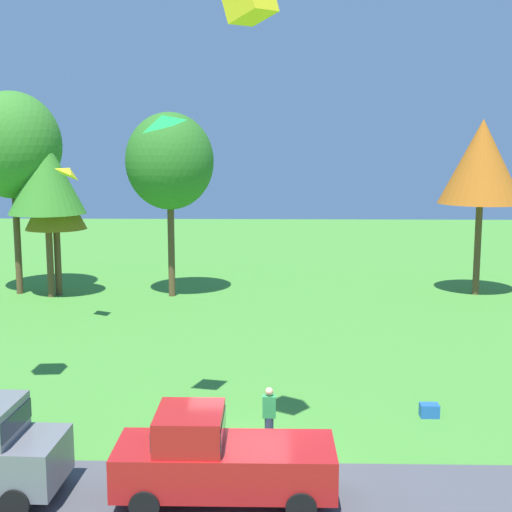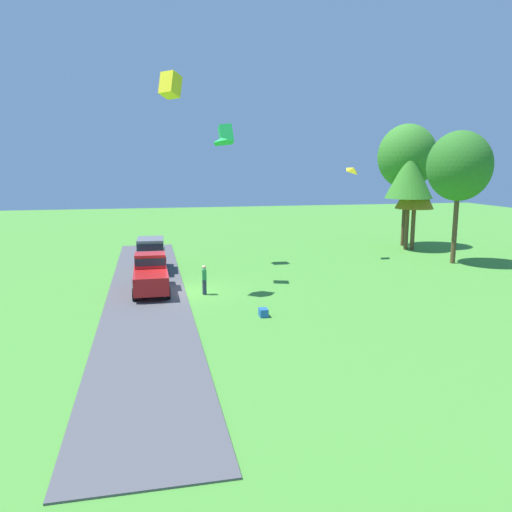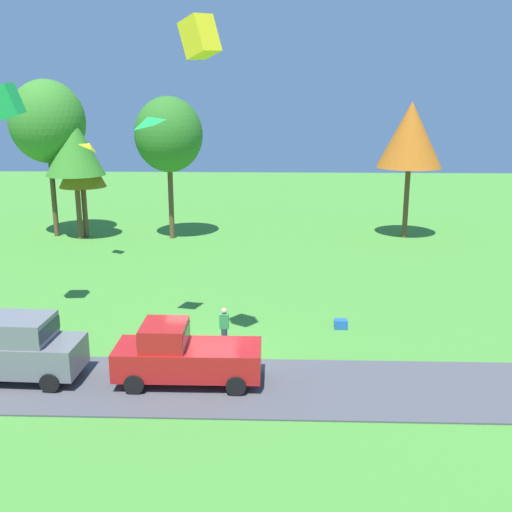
{
  "view_description": "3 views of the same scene",
  "coord_description": "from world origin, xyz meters",
  "views": [
    {
      "loc": [
        0.81,
        -17.42,
        8.17
      ],
      "look_at": [
        0.23,
        5.69,
        4.51
      ],
      "focal_mm": 50.0,
      "sensor_mm": 36.0,
      "label": 1
    },
    {
      "loc": [
        28.43,
        -2.07,
        7.29
      ],
      "look_at": [
        1.83,
        3.64,
        2.34
      ],
      "focal_mm": 35.0,
      "sensor_mm": 36.0,
      "label": 2
    },
    {
      "loc": [
        2.71,
        -21.07,
        9.59
      ],
      "look_at": [
        1.83,
        4.43,
        2.89
      ],
      "focal_mm": 42.0,
      "sensor_mm": 36.0,
      "label": 3
    }
  ],
  "objects": [
    {
      "name": "tree_right_of_center",
      "position": [
        -4.68,
        20.28,
        7.22
      ],
      "size": [
        4.65,
        4.65,
        9.81
      ],
      "color": "brown",
      "rests_on": "ground"
    },
    {
      "name": "kite_diamond_mid_center",
      "position": [
        -8.04,
        13.44,
        6.96
      ],
      "size": [
        1.26,
        1.28,
        0.67
      ],
      "primitive_type": "pyramid",
      "rotation": [
        -0.48,
        0.0,
        5.29
      ],
      "color": "yellow"
    },
    {
      "name": "tree_center_back",
      "position": [
        -13.15,
        20.69,
        8.06
      ],
      "size": [
        5.18,
        5.18,
        10.94
      ],
      "color": "brown",
      "rests_on": "ground"
    },
    {
      "name": "cooler_box",
      "position": [
        5.54,
        3.21,
        0.2
      ],
      "size": [
        0.56,
        0.4,
        0.4
      ],
      "primitive_type": "cube",
      "color": "blue",
      "rests_on": "ground"
    },
    {
      "name": "car_pickup_far_end",
      "position": [
        -0.47,
        -2.12,
        1.11
      ],
      "size": [
        5.01,
        2.06,
        2.14
      ],
      "color": "red",
      "rests_on": "ground"
    },
    {
      "name": "tree_left_of_center",
      "position": [
        -11.16,
        19.92,
        6.48
      ],
      "size": [
        4.04,
        4.04,
        8.54
      ],
      "color": "brown",
      "rests_on": "ground"
    },
    {
      "name": "pavement_strip",
      "position": [
        0.0,
        -2.37,
        0.03
      ],
      "size": [
        36.0,
        4.4,
        0.06
      ],
      "primitive_type": "cube",
      "color": "#4C4C51",
      "rests_on": "ground"
    },
    {
      "name": "tree_lone_near",
      "position": [
        -10.88,
        20.37,
        5.2
      ],
      "size": [
        3.26,
        3.26,
        6.88
      ],
      "color": "brown",
      "rests_on": "ground"
    },
    {
      "name": "car_suv_near_entrance",
      "position": [
        -6.35,
        -2.06,
        1.3
      ],
      "size": [
        4.66,
        2.18,
        2.28
      ],
      "color": "slate",
      "rests_on": "ground"
    },
    {
      "name": "kite_diamond_high_left",
      "position": [
        -2.27,
        2.35,
        8.78
      ],
      "size": [
        1.31,
        1.25,
        0.58
      ],
      "primitive_type": "pyramid",
      "rotation": [
        -0.29,
        0.0,
        2.03
      ],
      "color": "green"
    },
    {
      "name": "person_on_lawn",
      "position": [
        0.71,
        0.86,
        0.88
      ],
      "size": [
        0.36,
        0.24,
        1.71
      ],
      "color": "#2D334C",
      "rests_on": "ground"
    },
    {
      "name": "kite_box_low_drifter",
      "position": [
        0.19,
        -0.7,
        11.53
      ],
      "size": [
        1.47,
        1.36,
        1.43
      ],
      "primitive_type": "cube",
      "rotation": [
        -0.06,
        0.3,
        2.44
      ],
      "color": "yellow"
    },
    {
      "name": "kite_box_high_right",
      "position": [
        -8.29,
        3.59,
        9.5
      ],
      "size": [
        1.25,
        1.06,
        1.57
      ],
      "primitive_type": "cube",
      "rotation": [
        -0.11,
        0.3,
        3.1
      ],
      "color": "green"
    },
    {
      "name": "ground_plane",
      "position": [
        0.0,
        0.0,
        0.0
      ],
      "size": [
        120.0,
        120.0,
        0.0
      ],
      "primitive_type": "plane",
      "color": "#478E33"
    }
  ]
}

